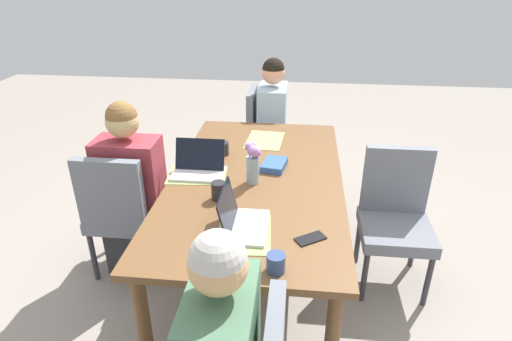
{
  "coord_description": "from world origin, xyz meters",
  "views": [
    {
      "loc": [
        -2.34,
        -0.25,
        1.96
      ],
      "look_at": [
        0.0,
        0.0,
        0.77
      ],
      "focal_mm": 29.92,
      "sensor_mm": 36.0,
      "label": 1
    }
  ],
  "objects": [
    {
      "name": "laptop_far_left_near",
      "position": [
        0.01,
        0.36,
        0.77
      ],
      "size": [
        0.22,
        0.32,
        0.2
      ],
      "color": "silver",
      "rests_on": "dining_table"
    },
    {
      "name": "placemat_head_left_left_far",
      "position": [
        -0.6,
        -0.01,
        0.73
      ],
      "size": [
        0.38,
        0.29,
        0.0
      ],
      "primitive_type": "cube",
      "rotation": [
        0.0,
        0.0,
        0.08
      ],
      "color": "#9EBC66",
      "rests_on": "dining_table"
    },
    {
      "name": "placemat_head_right_left_mid",
      "position": [
        0.6,
        -0.0,
        0.73
      ],
      "size": [
        0.38,
        0.28,
        0.0
      ],
      "primitive_type": "cube",
      "rotation": [
        0.0,
        0.0,
        3.07
      ],
      "color": "#9EBC66",
      "rests_on": "dining_table"
    },
    {
      "name": "coffee_mug_near_left",
      "position": [
        -0.28,
        0.18,
        0.78
      ],
      "size": [
        0.08,
        0.08,
        0.1
      ],
      "primitive_type": "cylinder",
      "color": "#232328",
      "rests_on": "dining_table"
    },
    {
      "name": "coffee_mug_centre_left",
      "position": [
        0.32,
        0.27,
        0.77
      ],
      "size": [
        0.09,
        0.09,
        0.09
      ],
      "primitive_type": "cylinder",
      "color": "#232328",
      "rests_on": "dining_table"
    },
    {
      "name": "laptop_head_left_left_far",
      "position": [
        -0.56,
        0.02,
        0.77
      ],
      "size": [
        0.32,
        0.22,
        0.21
      ],
      "color": "silver",
      "rests_on": "dining_table"
    },
    {
      "name": "chair_near_right_near",
      "position": [
        0.05,
        -0.89,
        0.5
      ],
      "size": [
        0.44,
        0.44,
        0.9
      ],
      "color": "slate",
      "rests_on": "ground_plane"
    },
    {
      "name": "placemat_far_left_near",
      "position": [
        -0.01,
        0.37,
        0.73
      ],
      "size": [
        0.29,
        0.38,
        0.0
      ],
      "primitive_type": "cube",
      "rotation": [
        0.0,
        0.0,
        -1.49
      ],
      "color": "#9EBC66",
      "rests_on": "dining_table"
    },
    {
      "name": "flower_vase",
      "position": [
        -0.07,
        0.01,
        0.87
      ],
      "size": [
        0.1,
        0.1,
        0.27
      ],
      "color": "#8EA8B7",
      "rests_on": "dining_table"
    },
    {
      "name": "chair_head_right_left_mid",
      "position": [
        1.34,
        0.06,
        0.5
      ],
      "size": [
        0.44,
        0.44,
        0.9
      ],
      "color": "slate",
      "rests_on": "ground_plane"
    },
    {
      "name": "chair_far_left_near",
      "position": [
        -0.09,
        0.87,
        0.5
      ],
      "size": [
        0.44,
        0.44,
        0.9
      ],
      "color": "slate",
      "rests_on": "ground_plane"
    },
    {
      "name": "coffee_mug_near_right",
      "position": [
        -0.86,
        -0.18,
        0.77
      ],
      "size": [
        0.08,
        0.08,
        0.09
      ],
      "primitive_type": "cylinder",
      "color": "#33477A",
      "rests_on": "dining_table"
    },
    {
      "name": "dining_table",
      "position": [
        0.0,
        0.0,
        0.65
      ],
      "size": [
        1.94,
        1.06,
        0.72
      ],
      "color": "brown",
      "rests_on": "ground_plane"
    },
    {
      "name": "person_far_left_near",
      "position": [
        -0.02,
        0.81,
        0.53
      ],
      "size": [
        0.36,
        0.4,
        1.19
      ],
      "color": "#2D2D33",
      "rests_on": "ground_plane"
    },
    {
      "name": "ground_plane",
      "position": [
        0.0,
        0.0,
        0.0
      ],
      "size": [
        10.0,
        10.0,
        0.0
      ],
      "primitive_type": "plane",
      "color": "gray"
    },
    {
      "name": "book_red_cover",
      "position": [
        0.15,
        -0.1,
        0.75
      ],
      "size": [
        0.22,
        0.17,
        0.04
      ],
      "primitive_type": "cube",
      "rotation": [
        0.0,
        0.0,
        -0.17
      ],
      "color": "#335693",
      "rests_on": "dining_table"
    },
    {
      "name": "phone_black",
      "position": [
        -0.61,
        -0.33,
        0.73
      ],
      "size": [
        0.14,
        0.16,
        0.01
      ],
      "primitive_type": "cube",
      "rotation": [
        0.0,
        0.0,
        2.16
      ],
      "color": "black",
      "rests_on": "dining_table"
    },
    {
      "name": "person_head_right_left_mid",
      "position": [
        1.28,
        -0.01,
        0.53
      ],
      "size": [
        0.4,
        0.36,
        1.19
      ],
      "color": "#2D2D33",
      "rests_on": "ground_plane"
    }
  ]
}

